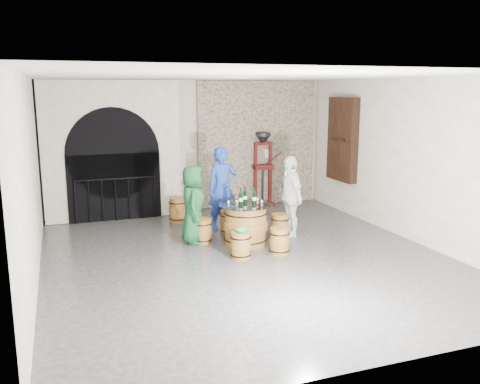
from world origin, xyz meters
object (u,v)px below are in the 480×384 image
object	(u,v)px
barrel_stool_left	(203,231)
barrel_stool_far	(229,222)
barrel_stool_right	(280,226)
wine_bottle_center	(254,197)
wine_bottle_right	(245,196)
corking_press	(263,164)
barrel_stool_near_right	(279,241)
barrel_stool_near_left	(241,245)
person_blue	(222,189)
wine_bottle_left	(241,198)
barrel_table	(246,224)
person_white	(290,196)
side_barrel	(178,210)
person_green	(193,204)

from	to	relation	value
barrel_stool_left	barrel_stool_far	size ratio (longest dim) A/B	1.00
barrel_stool_right	wine_bottle_center	size ratio (longest dim) A/B	1.51
barrel_stool_left	wine_bottle_right	size ratio (longest dim) A/B	1.51
barrel_stool_left	corking_press	size ratio (longest dim) A/B	0.26
barrel_stool_far	barrel_stool_right	bearing A→B (deg)	-36.21
barrel_stool_near_right	barrel_stool_near_left	size ratio (longest dim) A/B	1.00
barrel_stool_far	corking_press	bearing A→B (deg)	52.51
person_blue	wine_bottle_center	distance (m)	1.25
barrel_stool_right	wine_bottle_left	distance (m)	1.18
barrel_table	corking_press	size ratio (longest dim) A/B	0.55
person_white	wine_bottle_left	bearing A→B (deg)	-76.01
barrel_stool_near_left	corking_press	xyz separation A→B (m)	(1.97, 3.76, 0.86)
person_blue	corking_press	xyz separation A→B (m)	(1.67, 1.80, 0.21)
barrel_stool_right	person_blue	distance (m)	1.50
barrel_stool_right	corking_press	distance (m)	3.03
barrel_stool_near_left	wine_bottle_center	distance (m)	1.15
barrel_stool_left	side_barrel	bearing A→B (deg)	92.86
barrel_stool_right	person_green	xyz separation A→B (m)	(-1.75, 0.26, 0.53)
barrel_table	barrel_stool_left	world-z (taller)	barrel_table
person_green	corking_press	bearing A→B (deg)	-29.21
barrel_stool_near_right	barrel_table	bearing A→B (deg)	116.74
person_green	person_blue	world-z (taller)	person_blue
barrel_stool_near_left	wine_bottle_left	distance (m)	1.07
barrel_stool_far	barrel_stool_near_right	size ratio (longest dim) A/B	1.00
barrel_table	wine_bottle_left	distance (m)	0.55
wine_bottle_left	barrel_stool_near_right	bearing A→B (deg)	-57.63
barrel_stool_right	person_white	size ratio (longest dim) A/B	0.29
barrel_stool_near_left	side_barrel	xyz separation A→B (m)	(-0.47, 2.90, 0.04)
barrel_stool_near_left	side_barrel	size ratio (longest dim) A/B	0.86
barrel_stool_right	side_barrel	bearing A→B (deg)	130.91
person_white	wine_bottle_right	xyz separation A→B (m)	(-1.03, -0.12, 0.10)
barrel_stool_near_left	corking_press	distance (m)	4.33
barrel_stool_near_right	side_barrel	distance (m)	3.15
barrel_stool_left	barrel_stool_near_left	bearing A→B (deg)	-71.35
barrel_stool_far	side_barrel	bearing A→B (deg)	121.57
barrel_table	wine_bottle_left	size ratio (longest dim) A/B	3.23
person_blue	side_barrel	size ratio (longest dim) A/B	3.13
person_white	person_green	bearing A→B (deg)	-94.26
wine_bottle_center	wine_bottle_right	xyz separation A→B (m)	(-0.13, 0.17, 0.00)
person_blue	wine_bottle_center	size ratio (longest dim) A/B	5.49
person_green	side_barrel	world-z (taller)	person_green
barrel_table	person_white	distance (m)	1.18
barrel_stool_near_right	wine_bottle_center	world-z (taller)	wine_bottle_center
barrel_stool_near_right	person_blue	world-z (taller)	person_blue
barrel_stool_near_right	wine_bottle_right	bearing A→B (deg)	110.96
person_white	side_barrel	xyz separation A→B (m)	(-1.91, 1.88, -0.55)
wine_bottle_left	barrel_stool_near_left	bearing A→B (deg)	-110.00
barrel_stool_far	wine_bottle_center	world-z (taller)	wine_bottle_center
person_blue	wine_bottle_left	distance (m)	1.20
wine_bottle_center	barrel_stool_right	bearing A→B (deg)	18.81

